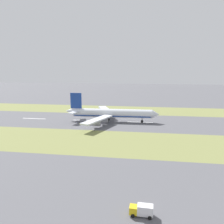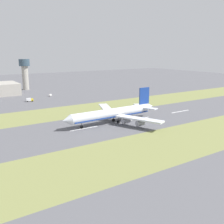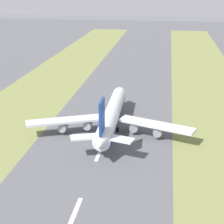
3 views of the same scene
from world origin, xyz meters
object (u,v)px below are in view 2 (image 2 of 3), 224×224
object	(u,v)px
apron_car	(50,95)
airplane_main_jet	(115,113)
service_truck	(29,100)
control_tower	(25,71)

from	to	relation	value
apron_car	airplane_main_jet	bearing A→B (deg)	179.24
airplane_main_jet	service_truck	world-z (taller)	airplane_main_jet
airplane_main_jet	control_tower	world-z (taller)	control_tower
airplane_main_jet	apron_car	world-z (taller)	airplane_main_jet
airplane_main_jet	service_truck	xyz separation A→B (m)	(99.60, 24.12, -4.36)
control_tower	apron_car	world-z (taller)	control_tower
apron_car	control_tower	bearing A→B (deg)	7.14
service_truck	apron_car	bearing A→B (deg)	-55.18
service_truck	apron_car	distance (m)	31.28
control_tower	apron_car	size ratio (longest dim) A/B	7.83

